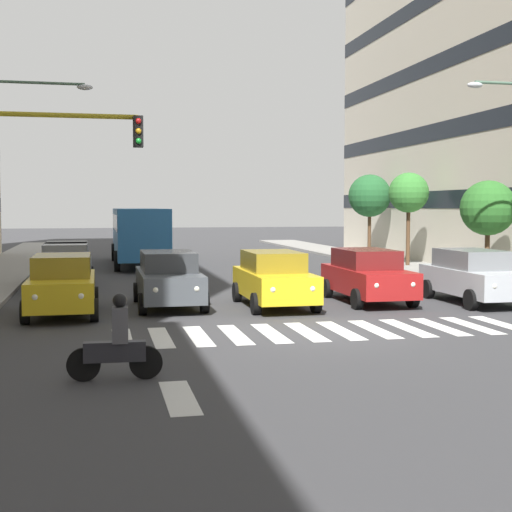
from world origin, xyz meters
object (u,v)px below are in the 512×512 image
(street_tree_1, at_px, (488,208))
(street_tree_2, at_px, (409,193))
(bus_behind_traffic, at_px, (139,230))
(traffic_light_gantry, at_px, (33,184))
(car_row2_1, at_px, (66,266))
(motorcycle_with_rider, at_px, (117,344))
(car_row2_0, at_px, (67,263))
(car_4, at_px, (62,284))
(car_0, at_px, (474,276))
(car_2, at_px, (274,278))
(street_tree_3, at_px, (370,196))
(car_1, at_px, (367,275))
(car_3, at_px, (169,279))
(street_lamp_right, at_px, (11,160))

(street_tree_1, distance_m, street_tree_2, 7.47)
(bus_behind_traffic, distance_m, traffic_light_gantry, 21.11)
(car_row2_1, distance_m, motorcycle_with_rider, 14.93)
(car_row2_0, xyz_separation_m, traffic_light_gantry, (0.27, 11.06, 2.77))
(car_row2_0, relative_size, bus_behind_traffic, 0.42)
(car_4, height_order, traffic_light_gantry, traffic_light_gantry)
(car_0, distance_m, car_row2_1, 14.67)
(car_row2_1, bearing_deg, car_2, 136.20)
(bus_behind_traffic, xyz_separation_m, motorcycle_with_rider, (1.81, 25.77, -1.21))
(street_tree_1, bearing_deg, traffic_light_gantry, 26.56)
(traffic_light_gantry, height_order, street_tree_3, traffic_light_gantry)
(car_row2_1, bearing_deg, bus_behind_traffic, -106.88)
(car_0, relative_size, bus_behind_traffic, 0.42)
(car_0, bearing_deg, traffic_light_gantry, 12.88)
(car_row2_1, height_order, street_tree_2, street_tree_2)
(car_1, xyz_separation_m, street_tree_3, (-6.98, -17.78, 2.84))
(car_3, xyz_separation_m, street_tree_3, (-13.41, -17.53, 2.84))
(car_row2_0, distance_m, bus_behind_traffic, 10.27)
(bus_behind_traffic, relative_size, traffic_light_gantry, 1.91)
(car_0, bearing_deg, car_row2_0, -31.55)
(car_1, height_order, car_2, same)
(car_1, bearing_deg, bus_behind_traffic, -69.01)
(car_4, xyz_separation_m, street_tree_1, (-16.46, -5.21, 2.16))
(traffic_light_gantry, bearing_deg, car_row2_0, -91.42)
(car_1, height_order, street_lamp_right, street_lamp_right)
(car_4, xyz_separation_m, street_tree_2, (-16.35, -12.64, 2.90))
(car_1, bearing_deg, street_tree_3, -111.43)
(car_4, relative_size, street_lamp_right, 0.60)
(car_row2_1, xyz_separation_m, motorcycle_with_rider, (-1.50, 14.86, -0.24))
(car_3, xyz_separation_m, traffic_light_gantry, (3.62, 4.21, 2.77))
(car_1, xyz_separation_m, bus_behind_traffic, (6.43, -16.76, 0.97))
(street_tree_2, bearing_deg, car_row2_1, 20.26)
(bus_behind_traffic, xyz_separation_m, street_tree_1, (-13.32, 12.25, 1.18))
(car_3, distance_m, car_row2_0, 7.62)
(street_lamp_right, relative_size, street_tree_2, 1.59)
(bus_behind_traffic, bearing_deg, car_2, 100.56)
(car_0, distance_m, street_lamp_right, 16.26)
(car_row2_1, bearing_deg, motorcycle_with_rider, 95.76)
(car_1, xyz_separation_m, car_3, (6.43, -0.25, 0.00))
(car_0, xyz_separation_m, car_2, (6.51, -0.51, 0.00))
(car_2, relative_size, street_tree_2, 0.95)
(car_4, relative_size, bus_behind_traffic, 0.42)
(car_row2_0, relative_size, street_tree_1, 1.10)
(car_2, bearing_deg, car_row2_1, -43.80)
(car_row2_0, xyz_separation_m, street_tree_1, (-16.67, 2.59, 2.16))
(car_row2_0, bearing_deg, street_tree_2, -163.69)
(car_0, height_order, car_row2_1, same)
(traffic_light_gantry, bearing_deg, car_1, -158.49)
(bus_behind_traffic, bearing_deg, car_1, 110.99)
(traffic_light_gantry, height_order, street_tree_1, traffic_light_gantry)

